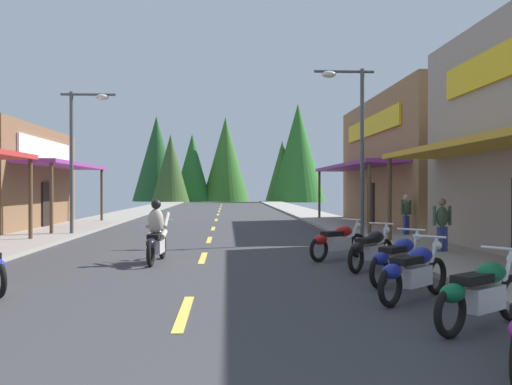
{
  "coord_description": "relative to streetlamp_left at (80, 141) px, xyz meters",
  "views": [
    {
      "loc": [
        0.64,
        -0.93,
        1.85
      ],
      "look_at": [
        2.25,
        30.43,
        1.6
      ],
      "focal_mm": 39.44,
      "sensor_mm": 36.0,
      "label": 1
    }
  ],
  "objects": [
    {
      "name": "ground",
      "position": [
        4.96,
        8.73,
        -3.7
      ],
      "size": [
        9.79,
        89.09,
        0.1
      ],
      "primitive_type": "cube",
      "color": "#38383A"
    },
    {
      "name": "sidewalk_right",
      "position": [
        11.23,
        8.73,
        -3.59
      ],
      "size": [
        2.76,
        89.09,
        0.12
      ],
      "primitive_type": "cube",
      "color": "#9E9991",
      "rests_on": "ground"
    },
    {
      "name": "motorcycle_parked_right_4",
      "position": [
        8.85,
        -9.21,
        -3.16
      ],
      "size": [
        1.48,
        1.68,
        1.04
      ],
      "rotation": [
        0.0,
        0.0,
        0.85
      ],
      "color": "black",
      "rests_on": "ground"
    },
    {
      "name": "pedestrian_browsing",
      "position": [
        12.27,
        -1.12,
        -2.72
      ],
      "size": [
        0.49,
        0.42,
        1.61
      ],
      "rotation": [
        0.0,
        0.0,
        2.16
      ],
      "color": "#333F8C",
      "rests_on": "ground"
    },
    {
      "name": "motorcycle_parked_right_1",
      "position": [
        8.92,
        -14.58,
        -3.16
      ],
      "size": [
        1.8,
        1.33,
        1.04
      ],
      "rotation": [
        0.0,
        0.0,
        0.62
      ],
      "color": "black",
      "rests_on": "ground"
    },
    {
      "name": "storefront_right_far",
      "position": [
        16.32,
        5.18,
        -0.54
      ],
      "size": [
        9.29,
        13.36,
        6.22
      ],
      "color": "olive",
      "rests_on": "ground"
    },
    {
      "name": "sidewalk_left",
      "position": [
        -1.31,
        8.73,
        -3.59
      ],
      "size": [
        2.76,
        89.09,
        0.12
      ],
      "primitive_type": "cube",
      "color": "gray",
      "rests_on": "ground"
    },
    {
      "name": "motorcycle_parked_right_2",
      "position": [
        8.65,
        -12.71,
        -3.16
      ],
      "size": [
        1.65,
        1.52,
        1.04
      ],
      "rotation": [
        0.0,
        0.0,
        0.74
      ],
      "color": "black",
      "rests_on": "ground"
    },
    {
      "name": "motorcycle_parked_right_5",
      "position": [
        8.45,
        -7.42,
        -3.16
      ],
      "size": [
        1.75,
        1.4,
        1.04
      ],
      "rotation": [
        0.0,
        0.0,
        0.66
      ],
      "color": "black",
      "rests_on": "ground"
    },
    {
      "name": "streetlamp_right",
      "position": [
        9.94,
        -2.57,
        0.25
      ],
      "size": [
        2.07,
        0.3,
        5.96
      ],
      "color": "#474C51",
      "rests_on": "ground"
    },
    {
      "name": "treeline_backdrop",
      "position": [
        6.59,
        55.44,
        1.99
      ],
      "size": [
        26.56,
        12.66,
        13.22
      ],
      "color": "#1E4C23",
      "rests_on": "ground"
    },
    {
      "name": "motorcycle_parked_right_3",
      "position": [
        8.89,
        -11.11,
        -3.16
      ],
      "size": [
        1.58,
        1.58,
        1.04
      ],
      "rotation": [
        0.0,
        0.0,
        0.78
      ],
      "color": "black",
      "rests_on": "ground"
    },
    {
      "name": "streetlamp_left",
      "position": [
        0.0,
        0.0,
        0.0
      ],
      "size": [
        2.07,
        0.3,
        5.52
      ],
      "color": "#474C51",
      "rests_on": "ground"
    },
    {
      "name": "rider_cruising_lead",
      "position": [
        3.86,
        -7.82,
        -3.0
      ],
      "size": [
        0.6,
        2.14,
        1.57
      ],
      "rotation": [
        0.0,
        0.0,
        1.5
      ],
      "color": "black",
      "rests_on": "ground"
    },
    {
      "name": "pedestrian_waiting",
      "position": [
        11.45,
        -6.73,
        -2.75
      ],
      "size": [
        0.56,
        0.33,
        1.57
      ],
      "rotation": [
        0.0,
        0.0,
        1.8
      ],
      "color": "#333F8C",
      "rests_on": "ground"
    },
    {
      "name": "centerline_dashes",
      "position": [
        4.96,
        10.53,
        -3.65
      ],
      "size": [
        0.16,
        61.89,
        0.01
      ],
      "color": "#E0C64C",
      "rests_on": "ground"
    }
  ]
}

